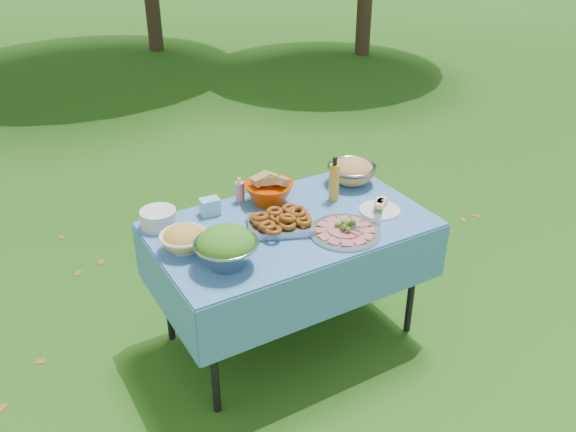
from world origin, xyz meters
The scene contains 14 objects.
ground centered at (0.00, 0.00, 0.00)m, with size 80.00×80.00×0.00m, color #163609.
picnic_table centered at (0.00, 0.00, 0.38)m, with size 1.46×0.86×0.76m, color #76ABE3.
salad_bowl centered at (-0.46, -0.19, 0.86)m, with size 0.30×0.30×0.20m, color #9C9DA4, non-canonical shape.
pasta_bowl_white centered at (-0.59, 0.04, 0.83)m, with size 0.23×0.23×0.13m, color silver, non-canonical shape.
plate_stack centered at (-0.62, 0.33, 0.81)m, with size 0.19×0.19×0.09m, color silver.
wipes_box centered at (-0.33, 0.31, 0.81)m, with size 0.10×0.07×0.09m, color #8DD2DC.
sanitizer_bottle centered at (-0.12, 0.36, 0.83)m, with size 0.05×0.05×0.15m, color #D47A85.
bread_bowl centered at (0.01, 0.26, 0.85)m, with size 0.28×0.28×0.18m, color #CE3A00, non-canonical shape.
pasta_bowl_steel centered at (0.56, 0.24, 0.84)m, with size 0.29×0.29×0.15m, color #9C9DA4, non-canonical shape.
fried_tray centered at (-0.07, -0.02, 0.80)m, with size 0.34×0.24×0.08m, color #A2A2A7.
charcuterie_platter centered at (0.19, -0.23, 0.80)m, with size 0.38×0.38×0.09m, color #AEB2B5.
oil_bottle centered at (0.35, 0.11, 0.89)m, with size 0.06×0.06×0.26m, color gold.
cheese_plate centered at (0.49, -0.13, 0.79)m, with size 0.23×0.23×0.06m, color silver.
shaker centered at (0.40, -0.24, 0.80)m, with size 0.05×0.05×0.08m, color white.
Camera 1 is at (-1.43, -2.42, 2.39)m, focal length 38.00 mm.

